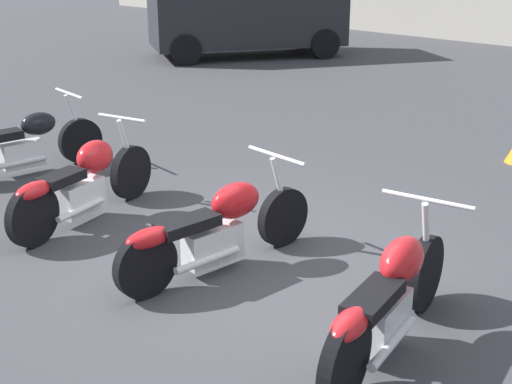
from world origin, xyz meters
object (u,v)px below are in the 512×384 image
at_px(motorcycle_slot_0, 23,144).
at_px(motorcycle_slot_1, 83,183).
at_px(motorcycle_slot_3, 389,300).
at_px(motorcycle_slot_2, 216,229).
at_px(parked_van, 247,8).

relative_size(motorcycle_slot_0, motorcycle_slot_1, 0.97).
height_order(motorcycle_slot_1, motorcycle_slot_3, motorcycle_slot_3).
relative_size(motorcycle_slot_0, motorcycle_slot_3, 0.97).
xyz_separation_m(motorcycle_slot_2, motorcycle_slot_3, (1.86, -0.14, 0.02)).
bearing_deg(motorcycle_slot_0, motorcycle_slot_3, 3.63).
bearing_deg(motorcycle_slot_1, motorcycle_slot_3, -13.24).
xyz_separation_m(motorcycle_slot_0, motorcycle_slot_1, (1.83, -0.41, 0.03)).
distance_m(motorcycle_slot_0, motorcycle_slot_2, 3.70).
xyz_separation_m(motorcycle_slot_2, parked_van, (-7.62, 8.80, 0.73)).
distance_m(motorcycle_slot_0, parked_van, 9.38).
height_order(motorcycle_slot_0, motorcycle_slot_3, motorcycle_slot_3).
relative_size(motorcycle_slot_1, motorcycle_slot_2, 0.97).
bearing_deg(motorcycle_slot_2, motorcycle_slot_0, -178.45).
relative_size(motorcycle_slot_2, parked_van, 0.45).
bearing_deg(motorcycle_slot_2, parked_van, 137.41).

